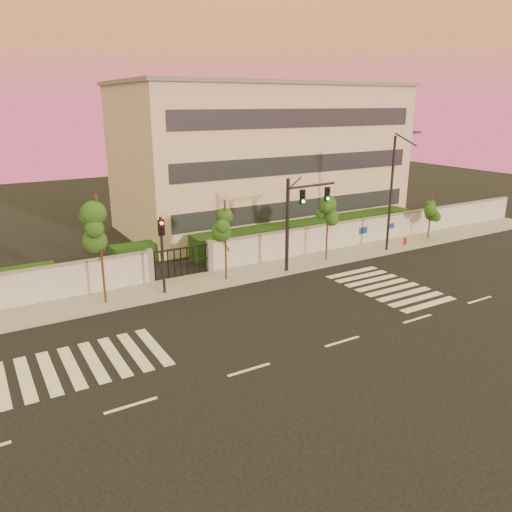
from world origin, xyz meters
name	(u,v)px	position (x,y,z in m)	size (l,w,h in m)	color
ground	(342,342)	(0.00, 0.00, 0.00)	(120.00, 120.00, 0.00)	black
sidewalk	(235,276)	(0.00, 10.50, 0.07)	(60.00, 3.00, 0.15)	gray
perimeter_wall	(225,255)	(0.10, 12.00, 1.07)	(60.00, 0.36, 2.20)	#B0B2B7
hedge_row	(221,246)	(1.17, 14.74, 0.82)	(41.00, 4.25, 1.80)	black
institutional_building	(262,156)	(9.00, 21.99, 6.16)	(24.40, 12.40, 12.25)	beige
road_markings	(270,320)	(-1.58, 3.76, 0.01)	(57.00, 7.62, 0.02)	silver
street_tree_c	(99,225)	(-8.25, 10.07, 4.51)	(1.63, 1.30, 6.14)	#382314
street_tree_d	(225,223)	(-0.82, 10.05, 3.74)	(1.51, 1.20, 5.09)	#382314
street_tree_e	(328,211)	(7.01, 10.04, 3.57)	(1.50, 1.19, 4.85)	#382314
street_tree_f	(431,209)	(17.74, 10.42, 2.55)	(1.38, 1.10, 3.46)	#382314
traffic_signal_main	(298,213)	(4.07, 9.47, 3.89)	(3.89, 0.49, 6.16)	black
traffic_signal_secondary	(162,246)	(-4.96, 9.79, 2.93)	(0.36, 0.34, 4.62)	black
streetlight_east	(393,188)	(12.46, 9.54, 4.77)	(0.53, 2.12, 8.83)	black
fire_hydrant	(405,242)	(14.68, 10.00, 0.36)	(0.29, 0.27, 0.73)	#BC100C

